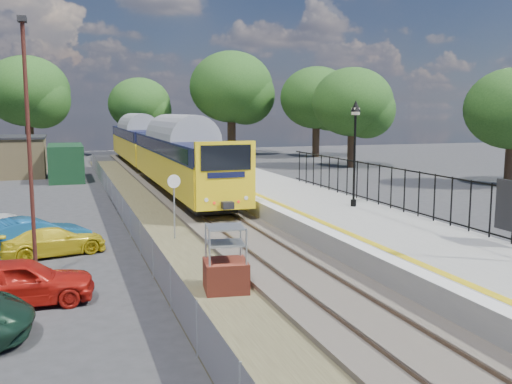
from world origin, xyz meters
name	(u,v)px	position (x,y,z in m)	size (l,w,h in m)	color
ground	(293,274)	(0.00, 0.00, 0.00)	(120.00, 120.00, 0.00)	#2D2D30
track_bed	(205,217)	(-0.47, 9.67, 0.09)	(5.90, 80.00, 0.29)	#473F38
platform	(311,210)	(4.20, 8.00, 0.45)	(5.00, 70.00, 0.90)	gray
platform_edge	(270,203)	(2.14, 8.00, 0.90)	(0.90, 70.00, 0.01)	silver
victorian_lamp_north	(355,128)	(5.30, 6.00, 4.30)	(0.44, 0.44, 4.60)	black
palisade_fence	(431,196)	(6.55, 2.24, 1.84)	(0.12, 26.00, 2.00)	black
wire_fence	(119,203)	(-4.20, 12.00, 0.60)	(0.06, 52.00, 1.20)	#999EA3
outbuilding	(5,158)	(-10.91, 31.21, 1.52)	(10.80, 10.10, 3.12)	tan
tree_line	(146,95)	(1.40, 42.00, 6.61)	(56.80, 43.80, 11.88)	#332319
train	(154,146)	(0.00, 28.18, 2.34)	(2.82, 40.83, 3.51)	yellow
brick_plinth	(226,260)	(-2.50, -1.11, 0.92)	(1.33, 1.33, 1.91)	maroon
speed_sign	(174,196)	(-2.63, 5.84, 1.74)	(0.52, 0.12, 2.59)	#999EA3
carpark_lamp	(28,135)	(-7.58, 1.97, 4.34)	(0.25, 0.50, 7.69)	#4A1F18
car_red	(20,282)	(-7.86, -0.42, 0.63)	(1.50, 3.72, 1.27)	red
car_blue	(33,237)	(-7.80, 5.09, 0.67)	(1.41, 4.04, 1.33)	#165288
car_yellow	(52,240)	(-7.16, 4.86, 0.54)	(1.50, 3.69, 1.07)	gold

